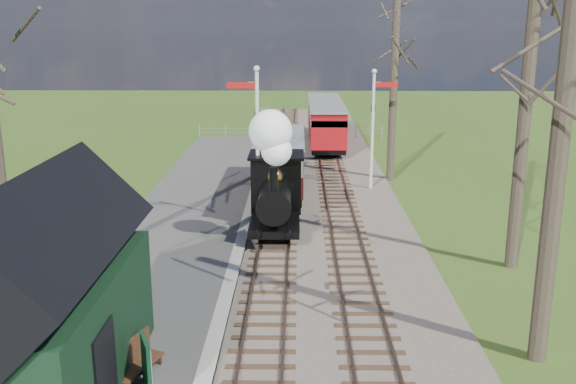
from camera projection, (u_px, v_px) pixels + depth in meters
name	position (u px, v px, depth m)	size (l,w,h in m)	color
distant_hills	(303.00, 233.00, 75.82)	(114.40, 48.00, 22.02)	#385B23
ballast_bed	(308.00, 189.00, 30.72)	(8.00, 60.00, 0.10)	brown
track_near	(281.00, 188.00, 30.73)	(1.60, 60.00, 0.15)	brown
track_far	(335.00, 188.00, 30.69)	(1.60, 60.00, 0.15)	brown
platform	(177.00, 242.00, 23.05)	(5.00, 44.00, 0.20)	#474442
coping_strip	(241.00, 242.00, 23.01)	(0.40, 44.00, 0.21)	#B2AD9E
station_shed	(42.00, 302.00, 12.84)	(3.25, 6.30, 4.78)	black
semaphore_near	(256.00, 136.00, 24.05)	(1.22, 0.24, 6.22)	silver
semaphore_far	(374.00, 120.00, 29.84)	(1.22, 0.24, 5.72)	silver
bare_trees	(316.00, 115.00, 17.91)	(15.51, 22.39, 12.00)	#382D23
fence_line	(291.00, 132.00, 44.16)	(12.60, 0.08, 1.00)	slate
locomotive	(275.00, 180.00, 23.46)	(1.89, 4.41, 4.73)	black
coach	(280.00, 161.00, 29.48)	(2.21, 7.57, 2.32)	black
red_carriage_a	(327.00, 128.00, 39.11)	(2.20, 5.44, 2.31)	black
red_carriage_b	(324.00, 115.00, 44.43)	(2.20, 5.44, 2.31)	black
sign_board	(147.00, 365.00, 13.37)	(0.38, 0.76, 1.16)	#0D4024
bench	(134.00, 360.00, 13.94)	(0.91, 1.52, 0.83)	#422717
person	(127.00, 325.00, 14.78)	(0.54, 0.36, 1.49)	black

